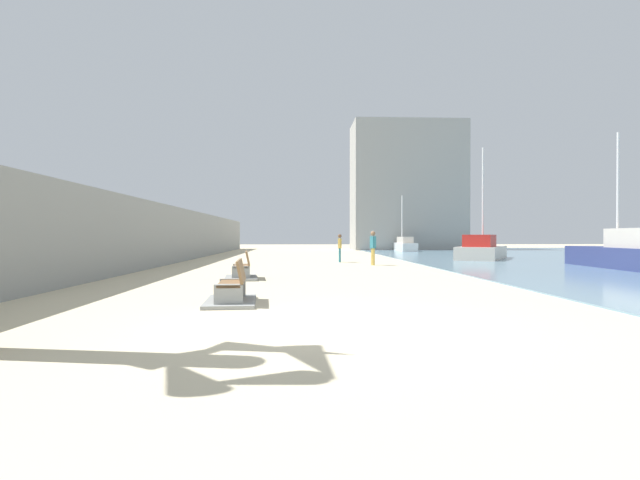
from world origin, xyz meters
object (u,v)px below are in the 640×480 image
Objects in this scene: boat_outer at (481,250)px; person_standing at (340,246)px; boat_mid_bay at (626,253)px; bench_far at (242,272)px; boat_distant at (403,245)px; person_walking at (373,245)px; bench_near at (232,293)px.

person_standing is at bearing -163.23° from boat_outer.
bench_far is at bearing -166.29° from boat_mid_bay.
boat_mid_bay is (3.00, -9.54, 0.09)m from boat_outer.
boat_outer reaches higher than bench_far.
boat_distant reaches higher than person_standing.
boat_mid_bay is at bearing -19.27° from person_walking.
person_walking is 3.31m from person_standing.
person_walking is 0.22× the size of boat_mid_bay.
boat_mid_bay is (16.62, 4.06, 0.49)m from bench_far.
boat_distant is at bearing 69.02° from person_standing.
bench_far is 9.79m from person_walking.
person_standing is 0.20× the size of boat_distant.
person_standing is (4.36, 10.80, 0.70)m from bench_far.
bench_far is at bearing -111.96° from person_standing.
boat_outer is at bearing 16.77° from person_standing.
boat_mid_bay is (10.81, -3.78, -0.31)m from person_walking.
boat_distant reaches higher than bench_near.
bench_near is at bearing -110.58° from person_walking.
boat_mid_bay is (4.10, -28.04, 0.15)m from boat_distant.
bench_near is 6.38m from bench_far.
boat_outer is at bearing 56.65° from bench_near.
bench_near is at bearing -147.15° from boat_mid_bay.
boat_mid_bay reaches higher than bench_near.
bench_near is 17.61m from person_standing.
person_standing is at bearing 68.04° from bench_far.
boat_mid_bay is at bearing -81.68° from boat_distant.
boat_distant is at bearing 72.62° from bench_near.
boat_outer is (13.62, 13.60, 0.40)m from bench_far.
boat_outer is at bearing -86.59° from boat_distant.
bench_far is at bearing 94.37° from bench_near.
bench_near is 0.30× the size of boat_outer.
boat_outer is at bearing 36.44° from person_walking.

